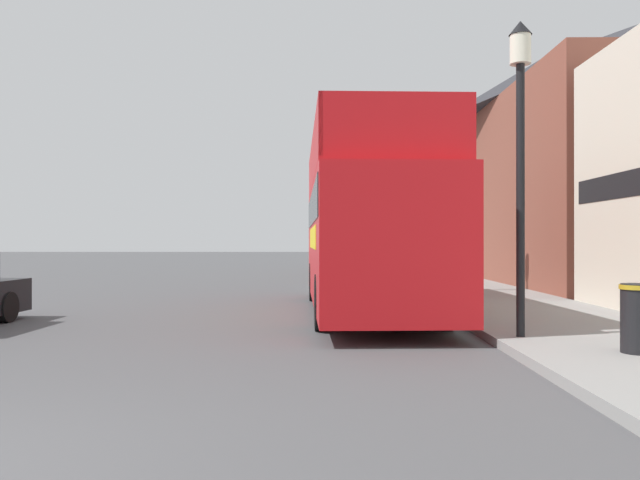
{
  "coord_description": "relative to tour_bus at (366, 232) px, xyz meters",
  "views": [
    {
      "loc": [
        3.1,
        -3.99,
        1.61
      ],
      "look_at": [
        2.97,
        9.63,
        1.64
      ],
      "focal_mm": 35.0,
      "sensor_mm": 36.0,
      "label": 1
    }
  ],
  "objects": [
    {
      "name": "ground_plane",
      "position": [
        -4.02,
        10.86,
        -1.82
      ],
      "size": [
        144.0,
        144.0,
        0.0
      ],
      "primitive_type": "plane",
      "color": "#4C4C4F"
    },
    {
      "name": "litter_bin",
      "position": [
        3.2,
        -5.89,
        -1.2
      ],
      "size": [
        0.48,
        0.48,
        0.91
      ],
      "color": "black",
      "rests_on": "sidewalk"
    },
    {
      "name": "tour_bus",
      "position": [
        0.0,
        0.0,
        0.0
      ],
      "size": [
        2.87,
        9.6,
        3.94
      ],
      "rotation": [
        0.0,
        0.0,
        0.04
      ],
      "color": "red",
      "rests_on": "ground_plane"
    },
    {
      "name": "sidewalk",
      "position": [
        3.48,
        7.86,
        -1.75
      ],
      "size": [
        3.65,
        108.0,
        0.14
      ],
      "color": "gray",
      "rests_on": "ground_plane"
    },
    {
      "name": "lamp_post_nearest",
      "position": [
        2.09,
        -4.48,
        1.67
      ],
      "size": [
        0.35,
        0.35,
        4.89
      ],
      "color": "black",
      "rests_on": "sidewalk"
    },
    {
      "name": "lamp_post_second",
      "position": [
        2.28,
        4.27,
        1.64
      ],
      "size": [
        0.35,
        0.35,
        4.82
      ],
      "color": "black",
      "rests_on": "sidewalk"
    },
    {
      "name": "brick_terrace_rear",
      "position": [
        8.3,
        12.67,
        2.9
      ],
      "size": [
        6.0,
        21.31,
        9.44
      ],
      "color": "brown",
      "rests_on": "ground_plane"
    },
    {
      "name": "parked_car_ahead_of_bus",
      "position": [
        0.49,
        7.15,
        -1.14
      ],
      "size": [
        1.99,
        4.04,
        1.46
      ],
      "rotation": [
        0.0,
        0.0,
        -0.03
      ],
      "color": "silver",
      "rests_on": "ground_plane"
    }
  ]
}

